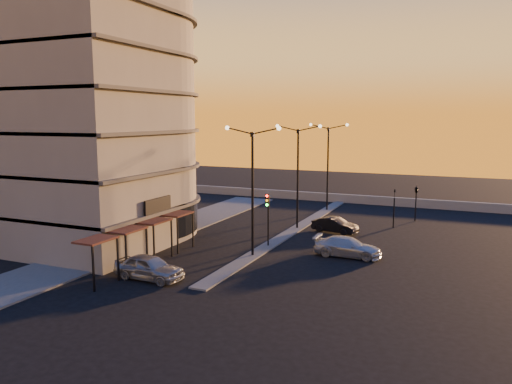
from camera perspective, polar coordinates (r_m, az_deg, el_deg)
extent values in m
plane|color=black|center=(36.89, -0.39, -7.36)|extent=(120.00, 120.00, 0.00)
cube|color=#504F4D|center=(45.27, -10.54, -4.45)|extent=(5.00, 40.00, 0.12)
cube|color=#504F4D|center=(45.91, 4.72, -4.15)|extent=(1.20, 36.00, 0.12)
cube|color=slate|center=(60.48, 11.47, -0.81)|extent=(44.00, 0.50, 1.00)
cylinder|color=slate|center=(44.74, -16.24, 11.25)|extent=(14.00, 14.00, 25.00)
cube|color=slate|center=(41.01, -20.79, 11.33)|extent=(14.00, 10.00, 25.00)
cylinder|color=black|center=(45.46, -15.67, -2.59)|extent=(14.16, 14.16, 2.40)
cube|color=black|center=(37.67, -11.15, -1.57)|extent=(0.15, 3.20, 1.20)
cylinder|color=black|center=(35.93, -0.40, -0.44)|extent=(0.18, 0.18, 9.00)
cube|color=black|center=(35.51, -0.41, 6.59)|extent=(0.25, 0.25, 0.35)
sphere|color=#FFE5B2|center=(36.36, -3.31, 7.33)|extent=(0.32, 0.32, 0.32)
sphere|color=#FFE5B2|center=(34.74, 2.63, 7.28)|extent=(0.32, 0.32, 0.32)
cylinder|color=black|center=(45.15, 4.79, 1.35)|extent=(0.18, 0.18, 9.00)
cube|color=black|center=(44.83, 4.86, 6.94)|extent=(0.25, 0.25, 0.35)
sphere|color=#FFE5B2|center=(45.50, 2.46, 7.55)|extent=(0.32, 0.32, 0.32)
sphere|color=#FFE5B2|center=(44.21, 7.34, 7.47)|extent=(0.32, 0.32, 0.32)
cylinder|color=black|center=(54.65, 8.20, 2.53)|extent=(0.18, 0.18, 9.00)
cube|color=black|center=(54.38, 8.29, 7.14)|extent=(0.25, 0.25, 0.35)
sphere|color=#FFE5B2|center=(54.94, 6.27, 7.66)|extent=(0.32, 0.32, 0.32)
sphere|color=#FFE5B2|center=(53.88, 10.37, 7.56)|extent=(0.32, 0.32, 0.32)
cylinder|color=black|center=(39.18, 1.40, -4.01)|extent=(0.12, 0.12, 3.20)
cube|color=black|center=(38.60, 1.31, -0.95)|extent=(0.28, 0.16, 1.00)
sphere|color=#FF0C05|center=(38.46, 1.26, -0.46)|extent=(0.20, 0.20, 0.20)
sphere|color=orange|center=(38.51, 1.25, -0.97)|extent=(0.20, 0.20, 0.20)
sphere|color=#0CFF26|center=(38.57, 1.25, -1.48)|extent=(0.20, 0.20, 0.20)
cylinder|color=black|center=(47.65, 15.47, -2.33)|extent=(0.12, 0.12, 2.80)
imported|color=black|center=(47.35, 15.56, -0.19)|extent=(0.13, 0.16, 0.80)
cylinder|color=black|center=(51.38, 17.77, -1.66)|extent=(0.12, 0.12, 2.80)
imported|color=black|center=(51.11, 17.87, 0.33)|extent=(0.42, 1.99, 0.80)
imported|color=#94989B|center=(32.32, -12.12, -8.40)|extent=(4.68, 2.06, 1.57)
imported|color=black|center=(44.71, 9.01, -3.77)|extent=(4.31, 2.30, 1.35)
imported|color=#B6BABE|center=(37.31, 10.43, -6.18)|extent=(4.94, 2.04, 1.43)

